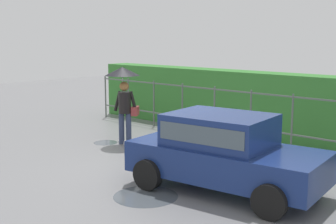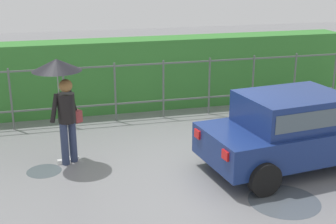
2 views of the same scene
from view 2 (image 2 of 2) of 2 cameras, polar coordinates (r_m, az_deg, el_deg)
name	(u,v)px [view 2 (image 2 of 2)]	position (r m, az deg, el deg)	size (l,w,h in m)	color
ground_plane	(198,163)	(9.33, 3.65, -6.33)	(40.00, 40.00, 0.00)	slate
car	(295,127)	(9.24, 15.33, -1.83)	(3.90, 2.24, 1.48)	navy
pedestrian	(61,87)	(9.07, -13.00, 3.00)	(0.94, 0.94, 2.11)	#2D3856
fence_section	(140,88)	(11.68, -3.52, 2.99)	(11.19, 0.05, 1.50)	#59605B
hedge_row	(132,74)	(12.62, -4.43, 4.66)	(12.14, 0.90, 1.90)	#387F33
puddle_near	(284,201)	(8.15, 14.10, -10.61)	(1.21, 1.21, 0.00)	#4C545B
puddle_far	(44,171)	(9.29, -15.01, -7.04)	(0.67, 0.67, 0.00)	#4C545B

